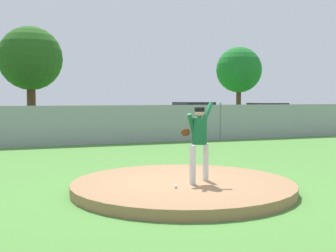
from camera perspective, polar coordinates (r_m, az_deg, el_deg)
The scene contains 10 objects.
ground_plane at distance 15.01m, azimuth -6.77°, elevation -3.99°, with size 80.00×80.00×0.00m, color #4C8438.
asphalt_strip at distance 23.31m, azimuth -11.69°, elevation -1.31°, with size 44.00×7.00×0.01m, color #2B2B2D.
pitchers_mound at distance 9.35m, azimuth 1.99°, elevation -7.99°, with size 4.79×4.79×0.21m, color #99704C.
pitcher_youth at distance 9.10m, azimuth 4.13°, elevation -1.34°, with size 0.77×0.41×1.71m.
baseball at distance 8.64m, azimuth 1.05°, elevation -8.00°, with size 0.07×0.07×0.07m, color white.
chainlink_fence at distance 18.82m, azimuth -9.65°, elevation 0.13°, with size 30.34×0.07×1.80m.
parked_car_white at distance 25.18m, azimuth 3.38°, elevation 1.06°, with size 2.05×4.64×1.79m.
parked_car_burgundy at distance 27.97m, azimuth 12.99°, elevation 1.16°, with size 2.05×4.63×1.71m.
tree_slender_far at distance 30.38m, azimuth -17.80°, elevation 8.48°, with size 4.24×4.24×6.79m.
tree_broad_right at distance 38.17m, azimuth 9.40°, elevation 7.34°, with size 3.96×3.96×6.48m.
Camera 1 is at (-3.48, -8.46, 1.99)m, focal length 45.90 mm.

